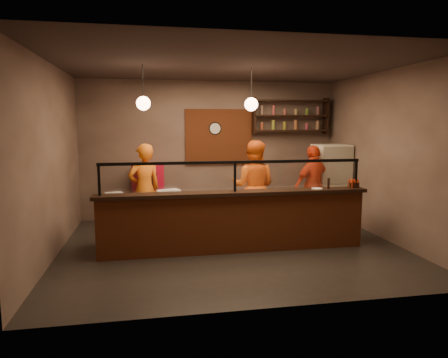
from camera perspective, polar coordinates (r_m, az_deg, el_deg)
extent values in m
plane|color=black|center=(7.34, 1.04, -9.59)|extent=(6.00, 6.00, 0.00)
plane|color=#372D2A|center=(7.08, 1.11, 15.99)|extent=(6.00, 6.00, 0.00)
plane|color=#796459|center=(9.48, -1.93, 4.20)|extent=(6.00, 0.00, 6.00)
plane|color=#796459|center=(7.07, -23.51, 2.36)|extent=(0.00, 5.00, 5.00)
plane|color=#796459|center=(8.17, 22.21, 3.06)|extent=(0.00, 5.00, 5.00)
plane|color=#796459|center=(4.62, 7.24, 0.40)|extent=(6.00, 0.00, 6.00)
cube|color=brown|center=(9.47, -0.70, 6.02)|extent=(1.60, 0.04, 1.30)
cube|color=brown|center=(6.92, 1.55, -6.36)|extent=(4.60, 0.25, 1.00)
cube|color=black|center=(6.81, 1.56, -2.03)|extent=(4.70, 0.37, 0.06)
cube|color=gray|center=(7.41, 0.74, -5.99)|extent=(4.60, 0.75, 0.85)
cube|color=white|center=(7.32, 0.75, -2.57)|extent=(4.60, 0.75, 0.05)
cube|color=white|center=(6.77, 1.57, 0.31)|extent=(4.40, 0.02, 0.50)
cube|color=black|center=(6.74, 1.58, 2.42)|extent=(4.50, 0.05, 0.05)
cube|color=black|center=(6.67, -17.42, -0.15)|extent=(0.04, 0.04, 0.50)
cube|color=black|center=(6.77, 1.57, 0.31)|extent=(0.04, 0.04, 0.50)
cube|color=black|center=(7.54, 18.31, 0.69)|extent=(0.04, 0.04, 0.50)
cube|color=black|center=(9.76, 9.41, 6.85)|extent=(1.80, 0.28, 0.04)
cube|color=black|center=(9.76, 9.45, 8.90)|extent=(1.80, 0.28, 0.04)
cube|color=black|center=(9.77, 9.50, 10.96)|extent=(1.80, 0.28, 0.04)
cube|color=black|center=(9.49, 4.27, 9.02)|extent=(0.04, 0.28, 0.85)
cube|color=black|center=(10.10, 14.32, 8.73)|extent=(0.04, 0.28, 0.85)
cylinder|color=black|center=(9.44, -1.30, 7.23)|extent=(0.30, 0.04, 0.30)
cylinder|color=black|center=(7.10, -11.52, 13.37)|extent=(0.01, 0.01, 0.60)
sphere|color=#FFB98C|center=(7.07, -11.44, 10.55)|extent=(0.24, 0.24, 0.24)
cylinder|color=black|center=(7.32, 3.94, 13.33)|extent=(0.01, 0.01, 0.60)
sphere|color=#FFB98C|center=(7.30, 3.91, 10.59)|extent=(0.24, 0.24, 0.24)
imported|color=orange|center=(8.17, -11.28, -1.40)|extent=(0.78, 0.65, 1.82)
imported|color=#D75914|center=(8.18, 4.23, -1.06)|extent=(1.12, 1.03, 1.87)
imported|color=red|center=(8.83, 12.68, -0.96)|extent=(1.11, 0.75, 1.75)
cube|color=#EEEAC9|center=(9.37, 14.94, -0.56)|extent=(0.73, 0.68, 1.75)
cube|color=#AE0B27|center=(9.14, -10.79, -2.05)|extent=(0.72, 0.70, 1.30)
cylinder|color=silver|center=(7.39, 4.24, -2.24)|extent=(0.59, 0.59, 0.01)
cube|color=white|center=(7.16, -8.45, -2.14)|extent=(0.28, 0.23, 0.13)
cube|color=silver|center=(7.19, -7.55, -2.04)|extent=(0.34, 0.31, 0.14)
cube|color=silver|center=(7.07, -15.38, -2.44)|extent=(0.33, 0.30, 0.14)
cylinder|color=yellow|center=(7.30, -15.01, -2.41)|extent=(0.37, 0.08, 0.06)
cube|color=black|center=(7.58, 18.01, -0.82)|extent=(0.18, 0.15, 0.09)
cylinder|color=black|center=(7.31, 14.70, -0.62)|extent=(0.05, 0.05, 0.19)
cylinder|color=silver|center=(7.25, 13.16, -1.33)|extent=(0.25, 0.25, 0.01)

